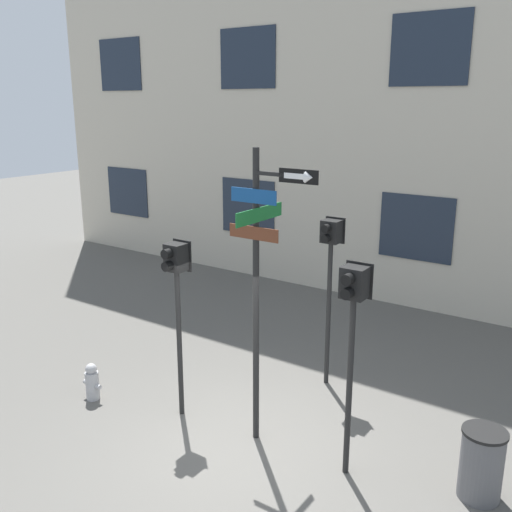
{
  "coord_description": "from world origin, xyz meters",
  "views": [
    {
      "loc": [
        4.29,
        -5.65,
        4.81
      ],
      "look_at": [
        0.06,
        0.49,
        2.78
      ],
      "focal_mm": 40.0,
      "sensor_mm": 36.0,
      "label": 1
    }
  ],
  "objects_px": {
    "pedestrian_signal_right": "(353,314)",
    "trash_bin": "(481,464)",
    "pedestrian_signal_across": "(330,258)",
    "fire_hydrant": "(92,382)",
    "pedestrian_signal_left": "(177,283)",
    "street_sign_pole": "(260,272)"
  },
  "relations": [
    {
      "from": "street_sign_pole",
      "to": "pedestrian_signal_right",
      "type": "relative_size",
      "value": 1.46
    },
    {
      "from": "pedestrian_signal_right",
      "to": "pedestrian_signal_across",
      "type": "xyz_separation_m",
      "value": [
        -1.4,
        2.1,
        0.03
      ]
    },
    {
      "from": "pedestrian_signal_right",
      "to": "fire_hydrant",
      "type": "relative_size",
      "value": 4.54
    },
    {
      "from": "trash_bin",
      "to": "pedestrian_signal_across",
      "type": "bearing_deg",
      "value": 151.99
    },
    {
      "from": "pedestrian_signal_left",
      "to": "trash_bin",
      "type": "distance_m",
      "value": 4.77
    },
    {
      "from": "fire_hydrant",
      "to": "pedestrian_signal_left",
      "type": "bearing_deg",
      "value": 17.82
    },
    {
      "from": "pedestrian_signal_right",
      "to": "trash_bin",
      "type": "relative_size",
      "value": 3.11
    },
    {
      "from": "pedestrian_signal_left",
      "to": "pedestrian_signal_across",
      "type": "distance_m",
      "value": 2.64
    },
    {
      "from": "street_sign_pole",
      "to": "pedestrian_signal_left",
      "type": "relative_size",
      "value": 1.5
    },
    {
      "from": "fire_hydrant",
      "to": "trash_bin",
      "type": "bearing_deg",
      "value": 10.76
    },
    {
      "from": "pedestrian_signal_left",
      "to": "pedestrian_signal_right",
      "type": "bearing_deg",
      "value": 2.66
    },
    {
      "from": "pedestrian_signal_left",
      "to": "fire_hydrant",
      "type": "bearing_deg",
      "value": -162.18
    },
    {
      "from": "pedestrian_signal_across",
      "to": "street_sign_pole",
      "type": "bearing_deg",
      "value": -89.55
    },
    {
      "from": "fire_hydrant",
      "to": "trash_bin",
      "type": "height_order",
      "value": "trash_bin"
    },
    {
      "from": "fire_hydrant",
      "to": "trash_bin",
      "type": "relative_size",
      "value": 0.69
    },
    {
      "from": "fire_hydrant",
      "to": "trash_bin",
      "type": "xyz_separation_m",
      "value": [
        5.93,
        1.13,
        0.16
      ]
    },
    {
      "from": "pedestrian_signal_right",
      "to": "fire_hydrant",
      "type": "height_order",
      "value": "pedestrian_signal_right"
    },
    {
      "from": "street_sign_pole",
      "to": "pedestrian_signal_right",
      "type": "bearing_deg",
      "value": 0.11
    },
    {
      "from": "street_sign_pole",
      "to": "fire_hydrant",
      "type": "xyz_separation_m",
      "value": [
        -2.95,
        -0.62,
        -2.26
      ]
    },
    {
      "from": "pedestrian_signal_right",
      "to": "pedestrian_signal_across",
      "type": "distance_m",
      "value": 2.52
    },
    {
      "from": "pedestrian_signal_left",
      "to": "trash_bin",
      "type": "xyz_separation_m",
      "value": [
        4.4,
        0.64,
        -1.72
      ]
    },
    {
      "from": "pedestrian_signal_right",
      "to": "street_sign_pole",
      "type": "bearing_deg",
      "value": -179.89
    }
  ]
}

